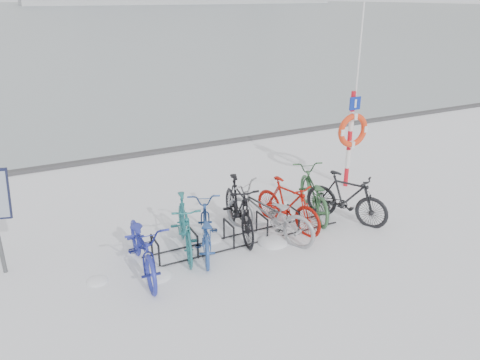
% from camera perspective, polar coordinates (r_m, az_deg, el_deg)
% --- Properties ---
extents(ground, '(900.00, 900.00, 0.00)m').
position_cam_1_polar(ground, '(9.18, 0.69, -7.27)').
color(ground, white).
rests_on(ground, ground).
extents(ice_sheet, '(400.00, 298.00, 0.02)m').
position_cam_1_polar(ice_sheet, '(162.23, -26.70, 18.04)').
color(ice_sheet, '#A8B7BE').
rests_on(ice_sheet, ground).
extents(quay_edge, '(400.00, 0.25, 0.10)m').
position_cam_1_polar(quay_edge, '(14.24, -10.26, 3.38)').
color(quay_edge, '#3F3F42').
rests_on(quay_edge, ground).
extents(bike_rack, '(4.00, 0.48, 0.46)m').
position_cam_1_polar(bike_rack, '(9.09, 0.69, -6.28)').
color(bike_rack, black).
rests_on(bike_rack, ground).
extents(lifebuoy_station, '(0.83, 0.23, 4.29)m').
position_cam_1_polar(lifebuoy_station, '(11.45, 13.53, 5.90)').
color(lifebuoy_station, red).
rests_on(lifebuoy_station, ground).
extents(bike_0, '(0.84, 2.05, 1.05)m').
position_cam_1_polar(bike_0, '(8.15, -11.79, -7.57)').
color(bike_0, '#252E9C').
rests_on(bike_0, ground).
extents(bike_1, '(0.90, 1.86, 1.08)m').
position_cam_1_polar(bike_1, '(8.64, -6.78, -5.37)').
color(bike_1, '#236E72').
rests_on(bike_1, ground).
extents(bike_2, '(1.22, 1.90, 0.94)m').
position_cam_1_polar(bike_2, '(8.64, -4.28, -5.76)').
color(bike_2, '#264990').
rests_on(bike_2, ground).
extents(bike_3, '(0.88, 2.00, 1.16)m').
position_cam_1_polar(bike_3, '(9.18, -0.16, -3.21)').
color(bike_3, black).
rests_on(bike_3, ground).
extents(bike_4, '(1.56, 2.14, 1.07)m').
position_cam_1_polar(bike_4, '(9.05, 3.49, -3.93)').
color(bike_4, gray).
rests_on(bike_4, ground).
extents(bike_5, '(0.93, 1.81, 1.05)m').
position_cam_1_polar(bike_5, '(9.49, 5.86, -2.82)').
color(bike_5, '#A71309').
rests_on(bike_5, ground).
extents(bike_6, '(1.24, 2.05, 1.01)m').
position_cam_1_polar(bike_6, '(10.17, 8.93, -1.35)').
color(bike_6, '#336239').
rests_on(bike_6, ground).
extents(bike_7, '(1.34, 1.82, 1.08)m').
position_cam_1_polar(bike_7, '(9.95, 12.87, -1.97)').
color(bike_7, black).
rests_on(bike_7, ground).
extents(snow_drifts, '(6.20, 1.46, 0.21)m').
position_cam_1_polar(snow_drifts, '(9.14, 0.35, -7.39)').
color(snow_drifts, white).
rests_on(snow_drifts, ground).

